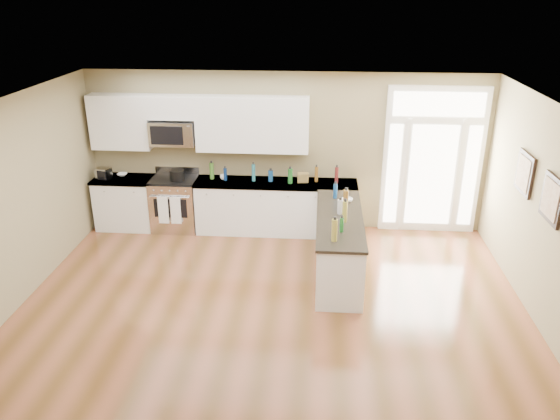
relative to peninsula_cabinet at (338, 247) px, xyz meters
name	(u,v)px	position (x,y,z in m)	size (l,w,h in m)	color
ground	(263,361)	(-0.93, -2.24, -0.43)	(8.00, 8.00, 0.00)	brown
room_shell	(261,230)	(-0.93, -2.24, 1.27)	(8.00, 8.00, 8.00)	#877C56
back_cabinet_left	(127,204)	(-3.80, 1.45, 0.00)	(1.10, 0.66, 0.94)	white
back_cabinet_right	(276,209)	(-1.08, 1.45, 0.00)	(2.85, 0.66, 0.94)	white
peninsula_cabinet	(338,247)	(0.00, 0.00, 0.00)	(0.69, 2.32, 0.94)	white
upper_cabinet_left	(121,122)	(-3.81, 1.59, 1.49)	(1.04, 0.33, 0.95)	white
upper_cabinet_right	(252,124)	(-1.50, 1.59, 1.49)	(1.94, 0.33, 0.95)	white
upper_cabinet_short	(172,107)	(-2.88, 1.59, 1.77)	(0.82, 0.33, 0.40)	white
microwave	(173,133)	(-2.88, 1.56, 1.33)	(0.78, 0.41, 0.42)	silver
entry_door	(432,161)	(1.62, 1.71, 0.87)	(1.70, 0.10, 2.60)	white
wall_art_near	(525,173)	(2.54, -0.04, 1.27)	(0.05, 0.58, 0.58)	black
wall_art_far	(552,199)	(2.54, -1.04, 1.27)	(0.05, 0.58, 0.58)	black
kitchen_range	(175,203)	(-2.90, 1.45, 0.04)	(0.80, 0.71, 1.08)	silver
stockpot	(177,175)	(-2.81, 1.39, 0.62)	(0.26, 0.26, 0.20)	black
toaster_oven	(104,173)	(-4.13, 1.38, 0.61)	(0.24, 0.19, 0.20)	silver
cardboard_box	(303,177)	(-0.61, 1.50, 0.58)	(0.19, 0.14, 0.16)	olive
bowl_left	(122,175)	(-3.87, 1.57, 0.53)	(0.18, 0.18, 0.04)	white
bowl_peninsula	(347,200)	(0.13, 0.62, 0.53)	(0.17, 0.17, 0.05)	white
cup_counter	(223,177)	(-2.02, 1.52, 0.55)	(0.11, 0.11, 0.09)	white
counter_bottles	(303,191)	(-0.58, 0.69, 0.64)	(2.40, 2.45, 0.32)	#19591E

